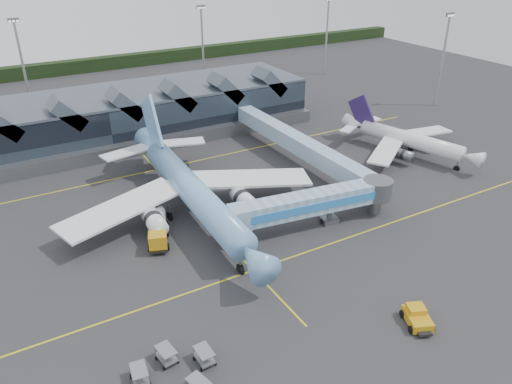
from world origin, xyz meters
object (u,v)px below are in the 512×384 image
pushback_tug (417,317)px  jet_bridge (324,201)px  regional_jet (406,139)px  fuel_truck (158,227)px  main_airliner (190,188)px

pushback_tug → jet_bridge: bearing=103.7°
regional_jet → fuel_truck: (-52.86, -5.11, -1.38)m
jet_bridge → pushback_tug: 23.19m
fuel_truck → pushback_tug: bearing=-39.2°
jet_bridge → fuel_truck: bearing=166.6°
regional_jet → jet_bridge: (-30.26, -13.73, 0.70)m
fuel_truck → pushback_tug: 36.48m
jet_bridge → fuel_truck: 24.28m
main_airliner → regional_jet: size_ratio=1.61×
main_airliner → jet_bridge: (15.76, -12.81, -0.52)m
regional_jet → jet_bridge: 33.24m
main_airliner → jet_bridge: size_ratio=1.79×
regional_jet → pushback_tug: regional_jet is taller
fuel_truck → pushback_tug: size_ratio=2.03×
main_airliner → fuel_truck: (-6.84, -4.19, -2.60)m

